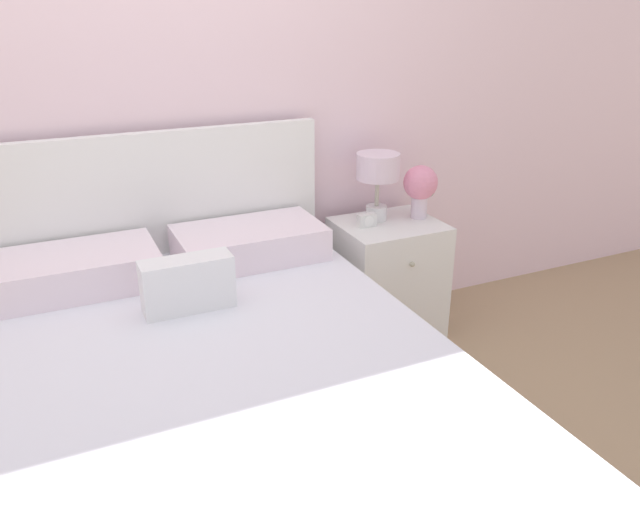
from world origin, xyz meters
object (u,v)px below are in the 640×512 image
table_lamp (378,172)px  flower_vase (421,186)px  bed (224,425)px  nightstand (387,280)px  alarm_clock (367,220)px

table_lamp → flower_vase: bearing=-16.5°
bed → flower_vase: size_ratio=8.22×
table_lamp → flower_vase: (0.21, -0.06, -0.08)m
bed → nightstand: bearing=35.8°
bed → flower_vase: bed is taller
flower_vase → bed: bearing=-147.9°
table_lamp → alarm_clock: (-0.09, -0.07, -0.20)m
bed → flower_vase: 1.53m
nightstand → table_lamp: 0.54m
bed → alarm_clock: size_ratio=23.93×
nightstand → alarm_clock: (-0.12, 0.00, 0.33)m
bed → nightstand: size_ratio=3.59×
bed → table_lamp: (1.03, 0.84, 0.53)m
flower_vase → alarm_clock: 0.32m
bed → flower_vase: bearing=32.1°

